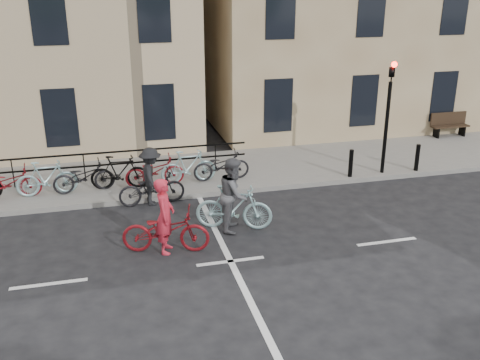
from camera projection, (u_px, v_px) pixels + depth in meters
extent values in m
plane|color=black|center=(231.00, 261.00, 12.36)|extent=(120.00, 120.00, 0.00)
cube|color=slate|center=(63.00, 184.00, 16.85)|extent=(46.00, 4.00, 0.15)
cylinder|color=black|center=(386.00, 128.00, 17.18)|extent=(0.12, 0.12, 3.00)
imported|color=black|center=(392.00, 67.00, 16.50)|extent=(0.15, 0.18, 0.90)
sphere|color=#FF0C05|center=(394.00, 64.00, 16.36)|extent=(0.18, 0.18, 0.18)
cylinder|color=black|center=(351.00, 163.00, 17.17)|extent=(0.14, 0.14, 0.90)
cylinder|color=black|center=(417.00, 158.00, 17.73)|extent=(0.14, 0.14, 0.90)
cube|color=black|center=(436.00, 133.00, 21.61)|extent=(0.06, 0.38, 0.40)
cube|color=black|center=(462.00, 131.00, 21.89)|extent=(0.06, 0.38, 0.40)
cube|color=black|center=(450.00, 126.00, 21.67)|extent=(1.60, 0.40, 0.06)
cube|color=black|center=(448.00, 118.00, 21.73)|extent=(1.60, 0.06, 0.50)
cube|color=black|center=(84.00, 167.00, 16.73)|extent=(10.40, 0.04, 0.95)
imported|color=maroon|center=(9.00, 183.00, 15.42)|extent=(1.80, 0.63, 0.95)
imported|color=#95BFC3|center=(47.00, 178.00, 15.65)|extent=(1.75, 0.49, 1.05)
imported|color=black|center=(84.00, 177.00, 15.91)|extent=(1.80, 0.63, 0.95)
imported|color=black|center=(120.00, 172.00, 16.14)|extent=(1.75, 0.49, 1.05)
imported|color=maroon|center=(155.00, 171.00, 16.40)|extent=(1.80, 0.63, 0.95)
imported|color=#95BFC3|center=(188.00, 167.00, 16.63)|extent=(1.75, 0.49, 1.05)
imported|color=black|center=(221.00, 165.00, 16.89)|extent=(1.80, 0.63, 0.95)
imported|color=maroon|center=(166.00, 230.00, 12.65)|extent=(2.19, 1.19, 1.09)
imported|color=red|center=(165.00, 216.00, 12.52)|extent=(0.59, 0.76, 1.85)
imported|color=#95BFC3|center=(234.00, 207.00, 13.81)|extent=(2.07, 1.23, 1.20)
imported|color=#505054|center=(234.00, 194.00, 13.68)|extent=(1.02, 1.14, 1.94)
imported|color=black|center=(152.00, 188.00, 15.40)|extent=(1.95, 0.81, 1.00)
imported|color=black|center=(151.00, 176.00, 15.27)|extent=(0.72, 1.14, 1.70)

